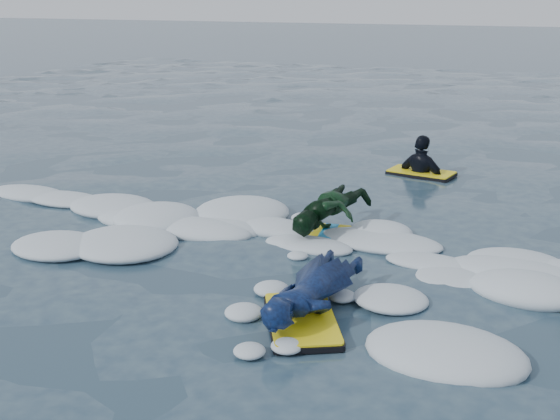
% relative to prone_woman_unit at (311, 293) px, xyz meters
% --- Properties ---
extents(ground, '(120.00, 120.00, 0.00)m').
position_rel_prone_woman_unit_xyz_m(ground, '(-1.03, 0.24, -0.21)').
color(ground, '#1B3341').
rests_on(ground, ground).
extents(foam_band, '(12.00, 3.10, 0.30)m').
position_rel_prone_woman_unit_xyz_m(foam_band, '(-1.03, 1.27, -0.21)').
color(foam_band, silver).
rests_on(foam_band, ground).
extents(prone_woman_unit, '(1.00, 1.64, 0.41)m').
position_rel_prone_woman_unit_xyz_m(prone_woman_unit, '(0.00, 0.00, 0.00)').
color(prone_woman_unit, black).
rests_on(prone_woman_unit, ground).
extents(prone_child_unit, '(0.88, 1.41, 0.51)m').
position_rel_prone_woman_unit_xyz_m(prone_child_unit, '(-0.53, 2.05, 0.06)').
color(prone_child_unit, black).
rests_on(prone_child_unit, ground).
extents(waiting_rider_unit, '(1.06, 0.70, 1.48)m').
position_rel_prone_woman_unit_xyz_m(waiting_rider_unit, '(-0.16, 5.26, -0.31)').
color(waiting_rider_unit, black).
rests_on(waiting_rider_unit, ground).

